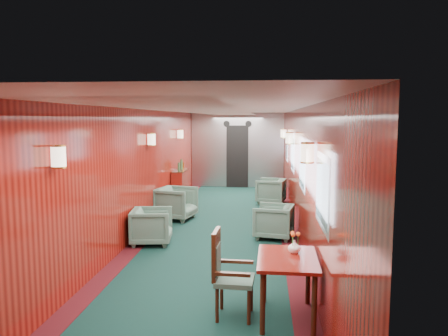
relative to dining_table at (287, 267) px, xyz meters
name	(u,v)px	position (x,y,z in m)	size (l,w,h in m)	color
room	(218,150)	(-1.14, 3.42, 1.05)	(12.00, 12.10, 2.40)	#0C2C25
bulkhead	(238,151)	(-1.14, 9.33, 0.60)	(2.98, 0.17, 2.39)	#9FA2A6
windows_right	(297,159)	(0.35, 3.67, 0.86)	(0.02, 8.60, 0.80)	silver
wall_sconces	(221,140)	(-1.14, 3.99, 1.20)	(2.97, 7.97, 0.25)	beige
dining_table	(287,267)	(0.00, 0.00, 0.00)	(0.67, 0.94, 0.70)	maroon
side_chair	(226,270)	(-0.68, -0.01, -0.05)	(0.46, 0.48, 0.99)	#1B3F36
credenza	(180,186)	(-2.48, 6.53, -0.14)	(0.31, 0.98, 1.15)	maroon
flower_vase	(294,247)	(0.08, 0.16, 0.19)	(0.14, 0.14, 0.15)	white
armchair_left_near	(152,226)	(-2.25, 2.71, -0.27)	(0.68, 0.70, 0.64)	#1B3F36
armchair_left_far	(176,203)	(-2.20, 4.63, -0.23)	(0.76, 0.79, 0.72)	#1B3F36
armchair_right_near	(274,221)	(-0.09, 3.30, -0.27)	(0.67, 0.69, 0.63)	#1B3F36
armchair_right_far	(271,191)	(-0.10, 6.67, -0.26)	(0.70, 0.72, 0.65)	#1B3F36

